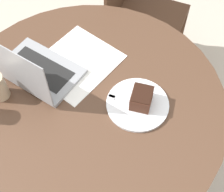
# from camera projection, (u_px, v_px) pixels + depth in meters

# --- Properties ---
(ground_plane) EXTENTS (12.00, 12.00, 0.00)m
(ground_plane) POSITION_uv_depth(u_px,v_px,m) (95.00, 166.00, 1.86)
(ground_plane) COLOR #B7AD9E
(dining_table) EXTENTS (1.12, 1.12, 0.74)m
(dining_table) POSITION_uv_depth(u_px,v_px,m) (89.00, 114.00, 1.35)
(dining_table) COLOR #4C3323
(dining_table) RESTS_ON ground_plane
(chair) EXTENTS (0.45, 0.45, 0.92)m
(chair) POSITION_uv_depth(u_px,v_px,m) (138.00, 12.00, 1.91)
(chair) COLOR #472D1E
(chair) RESTS_ON ground_plane
(paper_document) EXTENTS (0.42, 0.40, 0.00)m
(paper_document) POSITION_uv_depth(u_px,v_px,m) (76.00, 63.00, 1.34)
(paper_document) COLOR white
(paper_document) RESTS_ON dining_table
(plate) EXTENTS (0.25, 0.25, 0.01)m
(plate) POSITION_uv_depth(u_px,v_px,m) (138.00, 104.00, 1.22)
(plate) COLOR silver
(plate) RESTS_ON dining_table
(cake_slice) EXTENTS (0.10, 0.08, 0.07)m
(cake_slice) POSITION_uv_depth(u_px,v_px,m) (142.00, 98.00, 1.19)
(cake_slice) COLOR #472619
(cake_slice) RESTS_ON plate
(fork) EXTENTS (0.03, 0.17, 0.00)m
(fork) POSITION_uv_depth(u_px,v_px,m) (124.00, 100.00, 1.22)
(fork) COLOR silver
(fork) RESTS_ON plate
(laptop) EXTENTS (0.30, 0.38, 0.25)m
(laptop) POSITION_uv_depth(u_px,v_px,m) (33.00, 70.00, 1.26)
(laptop) COLOR gray
(laptop) RESTS_ON dining_table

